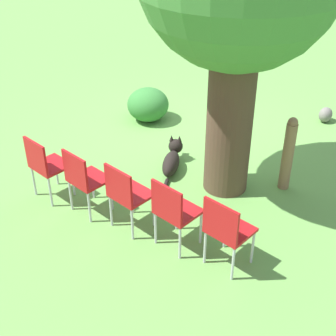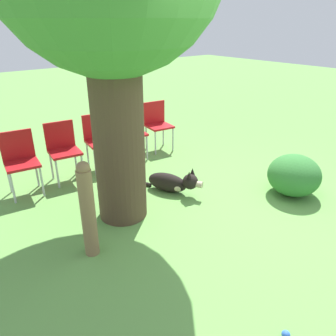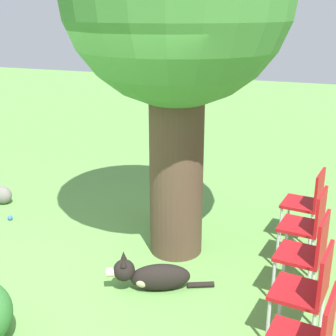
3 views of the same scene
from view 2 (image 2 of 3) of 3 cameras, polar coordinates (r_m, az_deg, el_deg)
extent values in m
plane|color=#609947|center=(4.41, 7.82, -7.11)|extent=(30.00, 30.00, 0.00)
cylinder|color=#4C3828|center=(3.84, -8.66, 6.42)|extent=(0.60, 0.60, 2.24)
ellipsoid|color=black|center=(4.75, -0.13, -2.51)|extent=(0.65, 0.46, 0.27)
ellipsoid|color=#C6B293|center=(4.70, 1.70, -3.06)|extent=(0.27, 0.27, 0.16)
sphere|color=black|center=(4.58, 3.95, -2.37)|extent=(0.29, 0.29, 0.22)
cylinder|color=#C6B293|center=(4.55, 5.41, -2.87)|extent=(0.13, 0.12, 0.09)
cone|color=black|center=(4.57, 4.29, -0.60)|extent=(0.07, 0.07, 0.10)
cone|color=black|center=(4.47, 3.70, -1.18)|extent=(0.07, 0.07, 0.10)
cylinder|color=black|center=(4.98, -4.38, -2.67)|extent=(0.27, 0.17, 0.06)
cylinder|color=#846647|center=(3.46, -13.72, -7.76)|extent=(0.15, 0.15, 0.98)
sphere|color=#846647|center=(3.22, -14.61, -0.01)|extent=(0.14, 0.14, 0.14)
cube|color=#B21419|center=(6.19, -1.52, 7.28)|extent=(0.47, 0.49, 0.04)
cube|color=#B21419|center=(6.29, -2.44, 9.67)|extent=(0.09, 0.44, 0.41)
cylinder|color=#B7B7BC|center=(6.21, 0.86, 5.00)|extent=(0.03, 0.03, 0.45)
cylinder|color=#B7B7BC|center=(6.03, -2.20, 4.37)|extent=(0.03, 0.03, 0.45)
cylinder|color=#B7B7BC|center=(6.51, -0.83, 5.89)|extent=(0.03, 0.03, 0.45)
cylinder|color=#B7B7BC|center=(6.33, -3.81, 5.31)|extent=(0.03, 0.03, 0.45)
cube|color=#B21419|center=(5.80, -6.24, 5.95)|extent=(0.47, 0.49, 0.04)
cube|color=#B21419|center=(5.90, -7.16, 8.51)|extent=(0.09, 0.44, 0.41)
cylinder|color=#B7B7BC|center=(5.81, -3.67, 3.53)|extent=(0.03, 0.03, 0.45)
cylinder|color=#B7B7BC|center=(5.66, -7.07, 2.80)|extent=(0.03, 0.03, 0.45)
cylinder|color=#B7B7BC|center=(6.11, -5.26, 4.55)|extent=(0.03, 0.03, 0.45)
cylinder|color=#B7B7BC|center=(5.97, -8.53, 3.87)|extent=(0.03, 0.03, 0.45)
cube|color=#B21419|center=(5.46, -11.56, 4.39)|extent=(0.47, 0.49, 0.04)
cube|color=#B21419|center=(5.56, -12.47, 7.13)|extent=(0.09, 0.44, 0.41)
cylinder|color=#B7B7BC|center=(5.45, -8.82, 1.84)|extent=(0.03, 0.03, 0.45)
cylinder|color=#B7B7BC|center=(5.33, -12.57, 1.00)|extent=(0.03, 0.03, 0.45)
cylinder|color=#B7B7BC|center=(5.76, -10.24, 3.00)|extent=(0.03, 0.03, 0.45)
cylinder|color=#B7B7BC|center=(5.65, -13.81, 2.23)|extent=(0.03, 0.03, 0.45)
cube|color=#B21419|center=(5.17, -17.52, 2.60)|extent=(0.47, 0.49, 0.04)
cube|color=#B21419|center=(5.28, -18.38, 5.52)|extent=(0.09, 0.44, 0.41)
cylinder|color=#B7B7BC|center=(5.14, -14.63, -0.10)|extent=(0.03, 0.03, 0.45)
cylinder|color=#B7B7BC|center=(5.07, -18.70, -1.02)|extent=(0.03, 0.03, 0.45)
cylinder|color=#B7B7BC|center=(5.46, -15.79, 1.24)|extent=(0.03, 0.03, 0.45)
cylinder|color=#B7B7BC|center=(5.39, -19.63, 0.39)|extent=(0.03, 0.03, 0.45)
cube|color=#B21419|center=(4.95, -24.06, 0.59)|extent=(0.47, 0.49, 0.04)
cube|color=#B21419|center=(5.06, -24.84, 3.68)|extent=(0.09, 0.44, 0.41)
cylinder|color=#B7B7BC|center=(4.91, -21.09, -2.24)|extent=(0.03, 0.03, 0.45)
cylinder|color=#B7B7BC|center=(4.87, -25.42, -3.22)|extent=(0.03, 0.03, 0.45)
cylinder|color=#B7B7BC|center=(5.23, -21.90, -0.71)|extent=(0.03, 0.03, 0.45)
cylinder|color=#B7B7BC|center=(5.20, -25.96, -1.62)|extent=(0.03, 0.03, 0.45)
sphere|color=blue|center=(3.03, 19.84, -25.63)|extent=(0.07, 0.07, 0.07)
ellipsoid|color=#337533|center=(4.94, 21.09, -1.17)|extent=(0.73, 0.73, 0.58)
camera|label=1|loc=(8.19, -49.85, 26.46)|focal=50.00mm
camera|label=3|loc=(8.06, 16.06, 26.45)|focal=50.00mm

